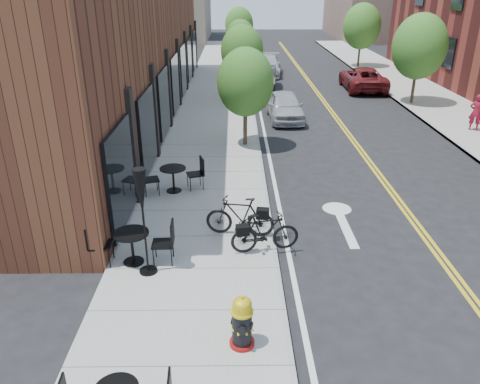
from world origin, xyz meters
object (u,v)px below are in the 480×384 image
object	(u,v)px
bicycle_left	(240,216)
parked_car_far	(363,78)
fire_hydrant	(242,322)
bistro_set_b	(132,243)
patio_umbrella	(142,200)
parked_car_c	(267,65)
bistro_set_c	(173,176)
pedestrian	(476,112)
parked_car_a	(285,106)
bicycle_right	(265,233)
parked_car_b	(264,78)

from	to	relation	value
bicycle_left	parked_car_far	size ratio (longest dim) A/B	0.36
fire_hydrant	bistro_set_b	world-z (taller)	fire_hydrant
fire_hydrant	patio_umbrella	distance (m)	3.41
fire_hydrant	parked_car_c	xyz separation A→B (m)	(2.25, 27.45, 0.05)
bistro_set_c	pedestrian	xyz separation A→B (m)	(12.51, 6.51, 0.29)
bistro_set_c	parked_car_a	distance (m)	9.76
patio_umbrella	pedestrian	size ratio (longest dim) A/B	1.57
bicycle_right	parked_car_far	distance (m)	20.47
parked_car_c	parked_car_a	bearing A→B (deg)	-84.02
bicycle_left	parked_car_c	distance (m)	23.52
patio_umbrella	bicycle_left	bearing A→B (deg)	38.74
bicycle_left	pedestrian	size ratio (longest dim) A/B	1.11
parked_car_c	bicycle_left	bearing A→B (deg)	-89.80
bistro_set_b	patio_umbrella	bearing A→B (deg)	-45.73
bicycle_left	bistro_set_b	size ratio (longest dim) A/B	0.92
parked_car_a	parked_car_c	xyz separation A→B (m)	(-0.06, 11.88, 0.01)
parked_car_b	parked_car_c	distance (m)	4.95
parked_car_c	patio_umbrella	bearing A→B (deg)	-94.15
bicycle_right	bistro_set_c	distance (m)	4.47
patio_umbrella	parked_car_b	xyz separation A→B (m)	(3.80, 20.17, -1.23)
fire_hydrant	bistro_set_b	distance (m)	3.71
fire_hydrant	patio_umbrella	bearing A→B (deg)	151.60
parked_car_b	parked_car_far	bearing A→B (deg)	4.52
parked_car_a	bistro_set_b	bearing A→B (deg)	-112.94
pedestrian	bistro_set_b	bearing A→B (deg)	63.77
bicycle_left	parked_car_b	distance (m)	18.56
parked_car_b	patio_umbrella	bearing A→B (deg)	-94.92
fire_hydrant	bistro_set_c	distance (m)	7.13
bicycle_left	pedestrian	bearing A→B (deg)	140.87
bicycle_right	parked_car_far	size ratio (longest dim) A/B	0.34
parked_car_a	parked_car_b	bearing A→B (deg)	92.62
bistro_set_b	parked_car_c	xyz separation A→B (m)	(4.75, 24.71, 0.03)
bicycle_left	bistro_set_b	distance (m)	2.82
bicycle_right	bicycle_left	bearing A→B (deg)	26.42
fire_hydrant	bistro_set_b	size ratio (longest dim) A/B	0.55
parked_car_c	parked_car_far	xyz separation A→B (m)	(5.54, -5.06, 0.02)
parked_car_far	pedestrian	distance (m)	9.44
parked_car_a	bistro_set_c	bearing A→B (deg)	-118.82
fire_hydrant	parked_car_b	distance (m)	22.59
fire_hydrant	bistro_set_c	world-z (taller)	fire_hydrant
fire_hydrant	parked_car_b	bearing A→B (deg)	105.65
bicycle_right	parked_car_c	bearing A→B (deg)	-14.06
bicycle_left	bicycle_right	distance (m)	1.01
pedestrian	fire_hydrant	bearing A→B (deg)	76.39
bicycle_left	patio_umbrella	xyz separation A→B (m)	(-2.10, -1.69, 1.27)
fire_hydrant	bicycle_right	distance (m)	3.29
bistro_set_b	bistro_set_c	xyz separation A→B (m)	(0.47, 4.09, -0.01)
fire_hydrant	parked_car_a	size ratio (longest dim) A/B	0.27
parked_car_a	parked_car_far	bearing A→B (deg)	48.86
parked_car_c	parked_car_far	size ratio (longest dim) A/B	0.93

